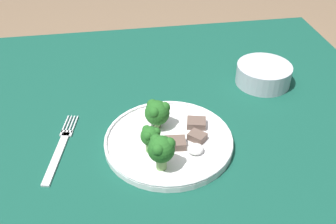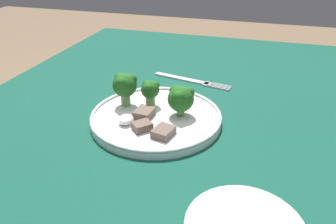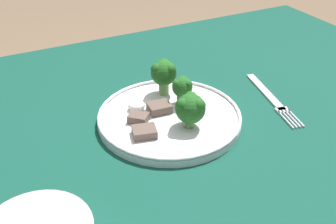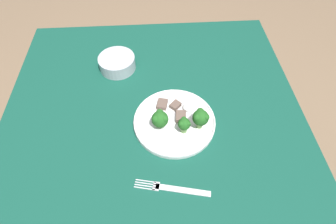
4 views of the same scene
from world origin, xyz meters
name	(u,v)px [view 1 (image 1 of 4)]	position (x,y,z in m)	size (l,w,h in m)	color
table	(142,162)	(0.00, 0.00, 0.63)	(1.15, 0.95, 0.73)	#114738
dinner_plate	(169,141)	(0.05, -0.06, 0.74)	(0.25, 0.25, 0.02)	white
fork	(60,148)	(-0.16, -0.04, 0.73)	(0.06, 0.20, 0.00)	silver
cream_bowl	(263,75)	(0.31, 0.12, 0.75)	(0.13, 0.13, 0.05)	#B7BCC6
broccoli_floret_near_rim_left	(161,149)	(0.02, -0.14, 0.78)	(0.05, 0.05, 0.07)	#709E56
broccoli_floret_center_left	(157,112)	(0.03, -0.02, 0.77)	(0.05, 0.05, 0.06)	#709E56
broccoli_floret_back_left	(150,136)	(0.01, -0.09, 0.77)	(0.04, 0.04, 0.05)	#709E56
meat_slice_front_slice	(197,137)	(0.10, -0.07, 0.75)	(0.04, 0.04, 0.01)	brown
meat_slice_middle_slice	(175,143)	(0.06, -0.08, 0.75)	(0.04, 0.03, 0.02)	brown
meat_slice_rear_slice	(196,123)	(0.11, -0.03, 0.75)	(0.04, 0.04, 0.01)	brown
sauce_dollop	(195,149)	(0.09, -0.11, 0.75)	(0.03, 0.03, 0.02)	white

